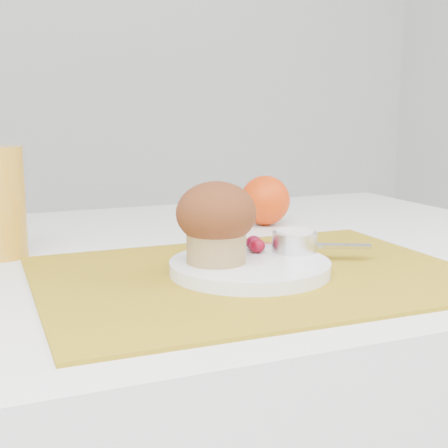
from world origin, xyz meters
name	(u,v)px	position (x,y,z in m)	size (l,w,h in m)	color
placemat	(254,275)	(0.04, -0.12, 0.75)	(0.51, 0.37, 0.00)	#A27F16
plate	(250,267)	(0.03, -0.12, 0.76)	(0.19, 0.19, 0.02)	white
ramekin	(294,242)	(0.11, -0.09, 0.78)	(0.06, 0.06, 0.02)	silver
cream	(295,232)	(0.11, -0.09, 0.79)	(0.05, 0.05, 0.01)	white
raspberry_near	(257,246)	(0.06, -0.08, 0.78)	(0.02, 0.02, 0.02)	#5A020F
raspberry_far	(254,243)	(0.06, -0.06, 0.78)	(0.02, 0.02, 0.02)	#500216
butter_knife	(298,245)	(0.12, -0.07, 0.77)	(0.19, 0.01, 0.00)	#B6B8C0
orange	(265,200)	(0.20, 0.17, 0.79)	(0.08, 0.08, 0.08)	#EB4108
muffin	(216,220)	(-0.01, -0.11, 0.82)	(0.09, 0.09, 0.10)	tan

